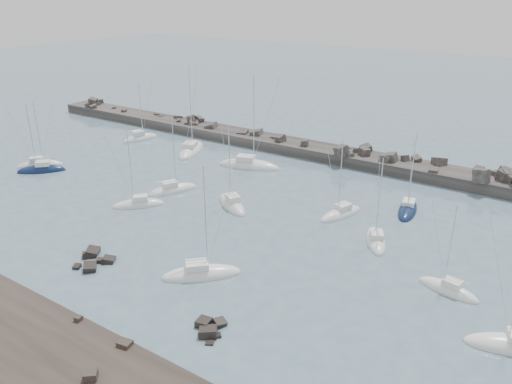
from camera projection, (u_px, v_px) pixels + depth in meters
ground at (172, 239)px, 59.60m from camera, size 400.00×400.00×0.00m
rock_cluster_near at (94, 259)px, 55.04m from camera, size 4.76×4.44×1.67m
rock_cluster_far at (209, 331)px, 43.75m from camera, size 3.22×3.61×1.66m
breakwater at (284, 148)px, 92.16m from camera, size 115.00×7.63×5.28m
sailboat_0 at (40, 166)px, 83.57m from camera, size 6.53×6.91×11.74m
sailboat_1 at (191, 151)px, 91.11m from camera, size 6.96×10.91×16.45m
sailboat_2 at (41, 170)px, 81.34m from camera, size 7.06×6.98×12.25m
sailboat_3 at (173, 190)px, 73.55m from camera, size 5.40×7.75×11.97m
sailboat_4 at (249, 166)px, 83.36m from camera, size 10.98×6.23×16.55m
sailboat_5 at (232, 205)px, 68.56m from camera, size 7.77×6.24×12.47m
sailboat_6 at (341, 214)px, 65.81m from camera, size 4.39×7.51×11.50m
sailboat_7 at (201, 274)px, 52.13m from camera, size 7.79×7.61×13.21m
sailboat_8 at (408, 210)px, 67.00m from camera, size 3.61×7.83×11.95m
sailboat_9 at (448, 290)px, 49.45m from camera, size 6.45×3.08×10.01m
sailboat_10 at (376, 241)px, 59.00m from camera, size 5.12×7.18×11.15m
sailboat_13 at (139, 205)px, 68.64m from camera, size 6.42×6.62×11.28m
sailboat_14 at (141, 139)px, 98.18m from camera, size 4.03×7.74×11.99m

